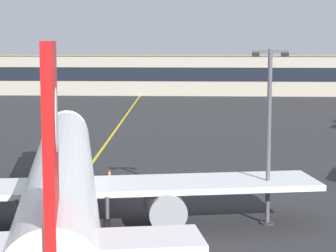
{
  "coord_description": "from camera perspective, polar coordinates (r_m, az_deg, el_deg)",
  "views": [
    {
      "loc": [
        10.31,
        -29.25,
        11.73
      ],
      "look_at": [
        8.31,
        10.0,
        6.6
      ],
      "focal_mm": 71.73,
      "sensor_mm": 36.0,
      "label": 1
    }
  ],
  "objects": [
    {
      "name": "safety_cone_by_nose_gear",
      "position": [
        57.89,
        -5.02,
        -4.03
      ],
      "size": [
        0.44,
        0.44,
        0.55
      ],
      "color": "orange",
      "rests_on": "ground"
    },
    {
      "name": "terminal_building",
      "position": [
        143.73,
        0.69,
        4.47
      ],
      "size": [
        165.17,
        12.4,
        8.57
      ],
      "color": "#B2A893",
      "rests_on": "ground"
    },
    {
      "name": "airliner_foreground",
      "position": [
        41.03,
        -8.97,
        -4.42
      ],
      "size": [
        32.34,
        41.28,
        11.65
      ],
      "color": "white",
      "rests_on": "ground"
    },
    {
      "name": "taxiway_centreline",
      "position": [
        61.27,
        -6.84,
        -3.65
      ],
      "size": [
        6.11,
        179.92,
        0.01
      ],
      "primitive_type": "cube",
      "rotation": [
        0.0,
        0.0,
        0.03
      ],
      "color": "yellow",
      "rests_on": "ground"
    },
    {
      "name": "apron_lamp_post",
      "position": [
        42.53,
        8.56,
        -0.61
      ],
      "size": [
        2.24,
        0.9,
        11.1
      ],
      "color": "#515156",
      "rests_on": "ground"
    }
  ]
}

